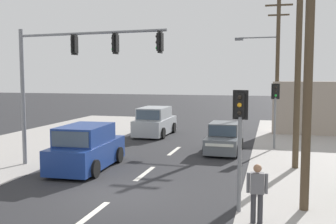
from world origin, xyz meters
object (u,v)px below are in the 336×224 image
(traffic_signal_mast, at_px, (68,67))
(suv_kerbside_parked, at_px, (155,122))
(suv_oncoming_near, at_px, (87,148))
(pedestrian_at_kerb, at_px, (257,190))
(pedestal_signal_far_median, at_px, (275,105))
(pedestal_signal_right_kerb, at_px, (240,130))
(utility_pole_midground_right, at_px, (298,51))
(utility_pole_background_right, at_px, (275,62))
(utility_pole_foreground_right, at_px, (304,42))
(hatchback_oncoming_mid, at_px, (224,139))

(traffic_signal_mast, relative_size, suv_kerbside_parked, 1.51)
(traffic_signal_mast, distance_m, suv_oncoming_near, 3.55)
(pedestrian_at_kerb, bearing_deg, pedestal_signal_far_median, 87.35)
(pedestrian_at_kerb, bearing_deg, pedestal_signal_right_kerb, 123.44)
(utility_pole_midground_right, bearing_deg, pedestal_signal_far_median, 100.51)
(pedestrian_at_kerb, bearing_deg, utility_pole_background_right, 88.24)
(utility_pole_foreground_right, height_order, utility_pole_background_right, utility_pole_background_right)
(utility_pole_midground_right, bearing_deg, suv_oncoming_near, -164.72)
(suv_kerbside_parked, bearing_deg, traffic_signal_mast, -94.52)
(utility_pole_foreground_right, distance_m, traffic_signal_mast, 9.66)
(utility_pole_background_right, xyz_separation_m, pedestal_signal_far_median, (0.00, -5.81, -2.51))
(suv_oncoming_near, bearing_deg, pedestrian_at_kerb, -32.45)
(utility_pole_background_right, relative_size, pedestrian_at_kerb, 5.61)
(pedestal_signal_right_kerb, relative_size, suv_oncoming_near, 0.77)
(utility_pole_foreground_right, height_order, hatchback_oncoming_mid, utility_pole_foreground_right)
(utility_pole_midground_right, bearing_deg, traffic_signal_mast, -165.23)
(suv_oncoming_near, bearing_deg, utility_pole_foreground_right, -20.42)
(suv_oncoming_near, bearing_deg, pedestal_signal_far_median, 41.45)
(utility_pole_foreground_right, distance_m, utility_pole_midground_right, 5.50)
(pedestal_signal_far_median, bearing_deg, utility_pole_foreground_right, -86.32)
(utility_pole_background_right, xyz_separation_m, suv_kerbside_parked, (-7.72, -2.73, -4.04))
(suv_oncoming_near, bearing_deg, utility_pole_background_right, 58.46)
(utility_pole_background_right, height_order, pedestrian_at_kerb, utility_pole_background_right)
(utility_pole_foreground_right, xyz_separation_m, suv_oncoming_near, (-8.43, 3.14, -4.03))
(pedestrian_at_kerb, bearing_deg, traffic_signal_mast, 150.58)
(utility_pole_midground_right, xyz_separation_m, pedestrian_at_kerb, (-1.37, -6.97, -4.07))
(utility_pole_background_right, relative_size, pedestal_signal_right_kerb, 2.57)
(utility_pole_midground_right, distance_m, hatchback_oncoming_mid, 6.19)
(hatchback_oncoming_mid, distance_m, suv_kerbside_parked, 6.98)
(pedestal_signal_far_median, xyz_separation_m, hatchback_oncoming_mid, (-2.55, -1.61, -1.71))
(utility_pole_midground_right, bearing_deg, pedestal_signal_right_kerb, -107.20)
(traffic_signal_mast, bearing_deg, utility_pole_midground_right, 14.77)
(pedestal_signal_far_median, relative_size, hatchback_oncoming_mid, 0.97)
(pedestal_signal_right_kerb, xyz_separation_m, suv_oncoming_near, (-6.72, 3.80, -1.53))
(utility_pole_background_right, xyz_separation_m, traffic_signal_mast, (-8.51, -12.79, -0.57))
(suv_oncoming_near, bearing_deg, suv_kerbside_parked, 89.62)
(hatchback_oncoming_mid, bearing_deg, utility_pole_midground_right, -40.70)
(utility_pole_midground_right, distance_m, pedestrian_at_kerb, 8.18)
(suv_kerbside_parked, bearing_deg, pedestrian_at_kerb, -63.74)
(utility_pole_foreground_right, bearing_deg, suv_oncoming_near, 159.58)
(hatchback_oncoming_mid, relative_size, suv_kerbside_parked, 0.80)
(utility_pole_foreground_right, bearing_deg, pedestrian_at_kerb, -128.59)
(traffic_signal_mast, xyz_separation_m, suv_oncoming_near, (0.73, 0.11, -3.47))
(utility_pole_background_right, height_order, traffic_signal_mast, utility_pole_background_right)
(pedestal_signal_right_kerb, xyz_separation_m, hatchback_oncoming_mid, (-1.48, 9.07, -1.71))
(suv_kerbside_parked, height_order, pedestrian_at_kerb, suv_kerbside_parked)
(traffic_signal_mast, xyz_separation_m, pedestal_signal_right_kerb, (7.45, -3.69, -1.94))
(utility_pole_foreground_right, relative_size, hatchback_oncoming_mid, 2.50)
(pedestal_signal_right_kerb, height_order, suv_oncoming_near, pedestal_signal_right_kerb)
(suv_oncoming_near, xyz_separation_m, pedestrian_at_kerb, (7.25, -4.61, 0.04))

